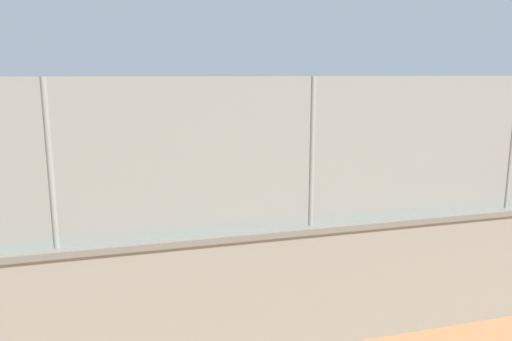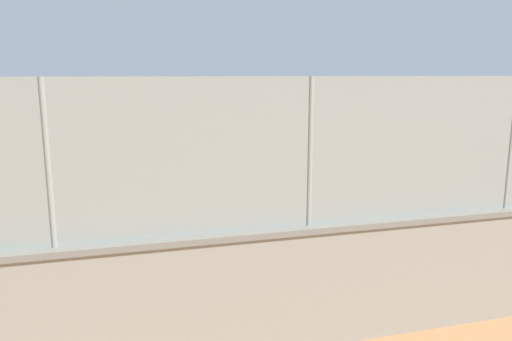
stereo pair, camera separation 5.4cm
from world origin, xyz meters
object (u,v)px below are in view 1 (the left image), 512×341
object	(u,v)px
sports_ball	(213,165)
player_foreground_swinging	(143,145)
player_near_wall_returning	(164,162)
player_at_service_line	(219,231)

from	to	relation	value
sports_ball	player_foreground_swinging	bearing A→B (deg)	-75.44
player_near_wall_returning	player_at_service_line	distance (m)	7.23
player_at_service_line	player_near_wall_returning	bearing A→B (deg)	-89.78
player_foreground_swinging	player_at_service_line	world-z (taller)	player_foreground_swinging
player_at_service_line	sports_ball	world-z (taller)	player_at_service_line
player_at_service_line	player_foreground_swinging	bearing A→B (deg)	-88.35
player_foreground_swinging	player_at_service_line	bearing A→B (deg)	91.65
player_foreground_swinging	sports_ball	bearing A→B (deg)	104.56
player_at_service_line	sports_ball	size ratio (longest dim) A/B	6.73
player_near_wall_returning	player_foreground_swinging	xyz separation A→B (m)	(0.29, -3.80, 0.03)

